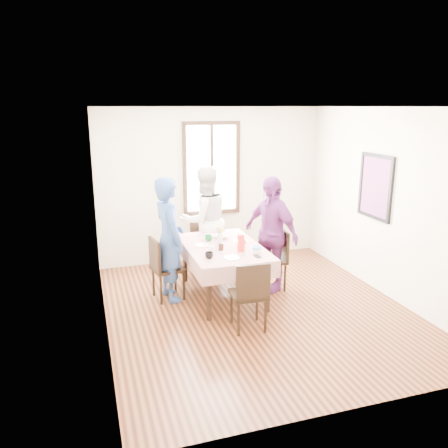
% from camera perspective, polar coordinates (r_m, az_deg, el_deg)
% --- Properties ---
extents(ground, '(4.50, 4.50, 0.00)m').
position_cam_1_polar(ground, '(6.33, 4.13, -10.64)').
color(ground, black).
rests_on(ground, ground).
extents(back_wall, '(4.00, 0.00, 4.00)m').
position_cam_1_polar(back_wall, '(7.97, -1.61, 4.91)').
color(back_wall, beige).
rests_on(back_wall, ground).
extents(right_wall, '(0.00, 4.50, 4.50)m').
position_cam_1_polar(right_wall, '(6.87, 20.10, 2.41)').
color(right_wall, beige).
rests_on(right_wall, ground).
extents(window_frame, '(1.02, 0.06, 1.62)m').
position_cam_1_polar(window_frame, '(7.91, -1.58, 7.03)').
color(window_frame, black).
rests_on(window_frame, back_wall).
extents(window_pane, '(0.90, 0.02, 1.50)m').
position_cam_1_polar(window_pane, '(7.92, -1.60, 7.04)').
color(window_pane, white).
rests_on(window_pane, back_wall).
extents(art_poster, '(0.04, 0.76, 0.96)m').
position_cam_1_polar(art_poster, '(7.05, 18.65, 4.50)').
color(art_poster, red).
rests_on(art_poster, right_wall).
extents(dining_table, '(0.94, 1.54, 0.75)m').
position_cam_1_polar(dining_table, '(6.59, -0.13, -6.00)').
color(dining_table, black).
rests_on(dining_table, ground).
extents(tablecloth, '(1.06, 1.66, 0.01)m').
position_cam_1_polar(tablecloth, '(6.47, -0.13, -2.84)').
color(tablecloth, '#580002').
rests_on(tablecloth, dining_table).
extents(chair_left, '(0.48, 0.48, 0.91)m').
position_cam_1_polar(chair_left, '(6.53, -7.12, -5.59)').
color(chair_left, black).
rests_on(chair_left, ground).
extents(chair_right, '(0.47, 0.47, 0.91)m').
position_cam_1_polar(chair_right, '(6.87, 6.02, -4.51)').
color(chair_right, black).
rests_on(chair_right, ground).
extents(chair_far, '(0.46, 0.46, 0.91)m').
position_cam_1_polar(chair_far, '(7.53, -2.53, -2.69)').
color(chair_far, black).
rests_on(chair_far, ground).
extents(chair_near, '(0.45, 0.45, 0.91)m').
position_cam_1_polar(chair_near, '(5.63, 3.11, -8.88)').
color(chair_near, black).
rests_on(chair_near, ground).
extents(person_left, '(0.53, 0.71, 1.78)m').
position_cam_1_polar(person_left, '(6.39, -7.06, -1.93)').
color(person_left, '#2D4882').
rests_on(person_left, ground).
extents(person_far, '(0.98, 0.82, 1.78)m').
position_cam_1_polar(person_far, '(7.40, -2.53, 0.48)').
color(person_far, white).
rests_on(person_far, ground).
extents(person_right, '(0.79, 1.10, 1.73)m').
position_cam_1_polar(person_right, '(6.74, 5.95, -1.23)').
color(person_right, '#6B2A6C').
rests_on(person_right, ground).
extents(mug_black, '(0.14, 0.14, 0.09)m').
position_cam_1_polar(mug_black, '(5.94, -1.90, -3.98)').
color(mug_black, black).
rests_on(mug_black, tablecloth).
extents(mug_flag, '(0.12, 0.12, 0.09)m').
position_cam_1_polar(mug_flag, '(6.43, 2.35, -2.47)').
color(mug_flag, red).
rests_on(mug_flag, tablecloth).
extents(mug_green, '(0.15, 0.15, 0.09)m').
position_cam_1_polar(mug_green, '(6.70, -1.98, -1.78)').
color(mug_green, '#0C7226').
rests_on(mug_green, tablecloth).
extents(serving_bowl, '(0.25, 0.25, 0.05)m').
position_cam_1_polar(serving_bowl, '(6.82, -0.32, -1.63)').
color(serving_bowl, white).
rests_on(serving_bowl, tablecloth).
extents(juice_carton, '(0.08, 0.08, 0.24)m').
position_cam_1_polar(juice_carton, '(6.19, 2.15, -2.44)').
color(juice_carton, red).
rests_on(juice_carton, tablecloth).
extents(butter_tub, '(0.12, 0.12, 0.06)m').
position_cam_1_polar(butter_tub, '(6.20, 4.14, -3.32)').
color(butter_tub, white).
rests_on(butter_tub, tablecloth).
extents(jam_jar, '(0.07, 0.07, 0.10)m').
position_cam_1_polar(jam_jar, '(6.26, -0.39, -2.89)').
color(jam_jar, black).
rests_on(jam_jar, tablecloth).
extents(drinking_glass, '(0.06, 0.06, 0.09)m').
position_cam_1_polar(drinking_glass, '(6.16, -1.57, -3.27)').
color(drinking_glass, silver).
rests_on(drinking_glass, tablecloth).
extents(smartphone, '(0.08, 0.15, 0.01)m').
position_cam_1_polar(smartphone, '(6.04, 4.19, -4.09)').
color(smartphone, black).
rests_on(smartphone, tablecloth).
extents(flower_vase, '(0.08, 0.08, 0.16)m').
position_cam_1_polar(flower_vase, '(6.51, -0.55, -1.96)').
color(flower_vase, silver).
rests_on(flower_vase, tablecloth).
extents(plate_left, '(0.20, 0.20, 0.01)m').
position_cam_1_polar(plate_left, '(6.50, -2.82, -2.67)').
color(plate_left, white).
rests_on(plate_left, tablecloth).
extents(plate_right, '(0.20, 0.20, 0.01)m').
position_cam_1_polar(plate_right, '(6.67, 2.18, -2.19)').
color(plate_right, white).
rests_on(plate_right, tablecloth).
extents(plate_far, '(0.20, 0.20, 0.01)m').
position_cam_1_polar(plate_far, '(6.99, -1.62, -1.40)').
color(plate_far, white).
rests_on(plate_far, tablecloth).
extents(plate_near, '(0.20, 0.20, 0.01)m').
position_cam_1_polar(plate_near, '(5.96, 1.02, -4.29)').
color(plate_near, white).
rests_on(plate_near, tablecloth).
extents(butter_lid, '(0.12, 0.12, 0.01)m').
position_cam_1_polar(butter_lid, '(6.19, 4.15, -3.02)').
color(butter_lid, blue).
rests_on(butter_lid, butter_tub).
extents(flower_bunch, '(0.09, 0.09, 0.10)m').
position_cam_1_polar(flower_bunch, '(6.47, -0.55, -0.88)').
color(flower_bunch, yellow).
rests_on(flower_bunch, flower_vase).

